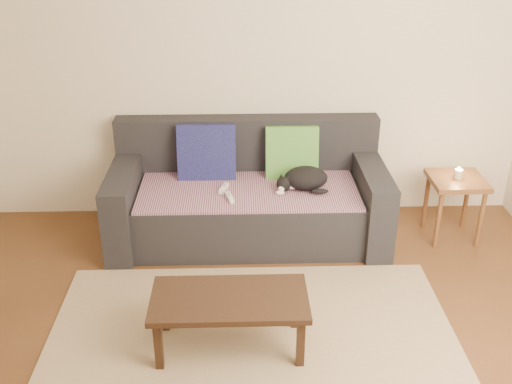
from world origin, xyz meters
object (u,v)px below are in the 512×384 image
side_table (456,189)px  coffee_table (230,304)px  sofa (248,199)px  cat (304,179)px  wii_remote_a (230,198)px  wii_remote_b (224,188)px

side_table → coffee_table: side_table is taller
sofa → side_table: sofa is taller
cat → wii_remote_a: 0.59m
sofa → cat: size_ratio=4.78×
wii_remote_b → side_table: size_ratio=0.29×
sofa → coffee_table: 1.37m
side_table → cat: bearing=-179.6°
wii_remote_a → coffee_table: (0.01, -1.10, -0.14)m
wii_remote_a → coffee_table: bearing=165.9°
wii_remote_b → wii_remote_a: bearing=-147.0°
wii_remote_b → side_table: 1.79m
cat → side_table: 1.18m
wii_remote_a → wii_remote_b: bearing=2.0°
side_table → coffee_table: size_ratio=0.56×
side_table → wii_remote_b: bearing=-179.6°
cat → coffee_table: cat is taller
wii_remote_a → side_table: bearing=-98.8°
sofa → wii_remote_a: (-0.14, -0.26, 0.15)m
coffee_table → wii_remote_a: bearing=90.3°
wii_remote_a → side_table: 1.75m
sofa → coffee_table: (-0.13, -1.37, 0.01)m
sofa → wii_remote_b: size_ratio=14.00×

